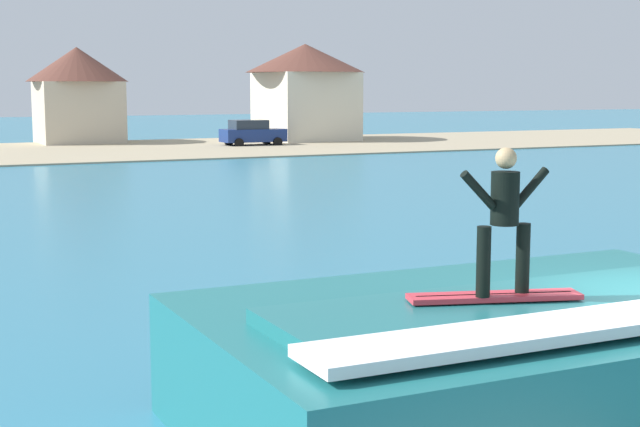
{
  "coord_description": "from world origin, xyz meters",
  "views": [
    {
      "loc": [
        -8.41,
        -8.18,
        4.1
      ],
      "look_at": [
        -1.57,
        6.23,
        1.96
      ],
      "focal_mm": 52.62,
      "sensor_mm": 36.0,
      "label": 1
    }
  ],
  "objects_px": {
    "house_small_cottage": "(78,90)",
    "surfboard": "(494,296)",
    "surfer": "(505,213)",
    "house_gabled_white": "(305,86)",
    "wave_crest": "(514,362)",
    "car_far_shore": "(252,133)"
  },
  "relations": [
    {
      "from": "surfer",
      "to": "house_gabled_white",
      "type": "relative_size",
      "value": 0.18
    },
    {
      "from": "surfboard",
      "to": "house_small_cottage",
      "type": "xyz_separation_m",
      "value": [
        7.33,
        61.54,
        2.17
      ]
    },
    {
      "from": "car_far_shore",
      "to": "house_small_cottage",
      "type": "bearing_deg",
      "value": 141.58
    },
    {
      "from": "wave_crest",
      "to": "house_gabled_white",
      "type": "relative_size",
      "value": 0.83
    },
    {
      "from": "car_far_shore",
      "to": "house_small_cottage",
      "type": "relative_size",
      "value": 0.6
    },
    {
      "from": "car_far_shore",
      "to": "house_gabled_white",
      "type": "height_order",
      "value": "house_gabled_white"
    },
    {
      "from": "surfboard",
      "to": "house_small_cottage",
      "type": "relative_size",
      "value": 0.27
    },
    {
      "from": "surfboard",
      "to": "car_far_shore",
      "type": "xyz_separation_m",
      "value": [
        17.75,
        53.27,
        -0.8
      ]
    },
    {
      "from": "wave_crest",
      "to": "house_gabled_white",
      "type": "distance_m",
      "value": 62.24
    },
    {
      "from": "surfboard",
      "to": "surfer",
      "type": "relative_size",
      "value": 1.21
    },
    {
      "from": "surfboard",
      "to": "house_gabled_white",
      "type": "xyz_separation_m",
      "value": [
        24.0,
        57.91,
        2.5
      ]
    },
    {
      "from": "house_gabled_white",
      "to": "house_small_cottage",
      "type": "bearing_deg",
      "value": 167.73
    },
    {
      "from": "surfer",
      "to": "house_gabled_white",
      "type": "distance_m",
      "value": 62.75
    },
    {
      "from": "car_far_shore",
      "to": "surfer",
      "type": "bearing_deg",
      "value": -108.35
    },
    {
      "from": "surfboard",
      "to": "house_small_cottage",
      "type": "distance_m",
      "value": 62.01
    },
    {
      "from": "surfer",
      "to": "house_gabled_white",
      "type": "height_order",
      "value": "house_gabled_white"
    },
    {
      "from": "surfer",
      "to": "car_far_shore",
      "type": "relative_size",
      "value": 0.38
    },
    {
      "from": "surfboard",
      "to": "surfer",
      "type": "distance_m",
      "value": 0.97
    },
    {
      "from": "house_small_cottage",
      "to": "surfboard",
      "type": "bearing_deg",
      "value": -96.79
    },
    {
      "from": "surfboard",
      "to": "car_far_shore",
      "type": "relative_size",
      "value": 0.45
    },
    {
      "from": "wave_crest",
      "to": "house_small_cottage",
      "type": "bearing_deg",
      "value": 83.7
    },
    {
      "from": "house_gabled_white",
      "to": "house_small_cottage",
      "type": "relative_size",
      "value": 1.26
    }
  ]
}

